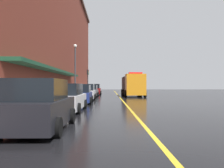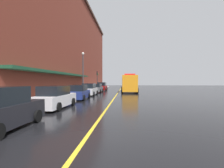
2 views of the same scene
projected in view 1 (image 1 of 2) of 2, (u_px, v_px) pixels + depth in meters
name	position (u px, v px, depth m)	size (l,w,h in m)	color
ground_plane	(119.00, 96.00, 32.54)	(112.00, 112.00, 0.00)	black
sidewalk_left	(76.00, 96.00, 32.47)	(2.40, 70.00, 0.15)	#ADA8A0
lane_center_stripe	(119.00, 96.00, 32.54)	(0.16, 70.00, 0.01)	gold
brick_building_left	(20.00, 26.00, 31.44)	(14.40, 64.00, 19.86)	maroon
parked_car_0	(40.00, 106.00, 8.24)	(2.12, 4.31, 1.86)	black
parked_car_1	(68.00, 98.00, 14.05)	(2.01, 4.79, 1.74)	silver
parked_car_2	(81.00, 95.00, 20.30)	(2.11, 4.49, 1.67)	navy
parked_car_3	(87.00, 92.00, 25.97)	(2.06, 4.84, 1.78)	silver
parked_car_4	(91.00, 91.00, 32.30)	(2.02, 4.55, 1.66)	#595B60
parked_car_5	(95.00, 90.00, 38.13)	(2.10, 4.46, 1.85)	maroon
utility_truck	(133.00, 85.00, 33.06)	(3.10, 7.84, 3.38)	orange
parking_meter_0	(61.00, 92.00, 18.33)	(0.14, 0.18, 1.33)	#4C4C51
parking_meter_1	(58.00, 93.00, 17.14)	(0.14, 0.18, 1.33)	#4C4C51
street_lamp_left	(75.00, 64.00, 29.76)	(0.44, 0.44, 6.94)	#33383D
traffic_light_near	(88.00, 77.00, 40.21)	(0.38, 0.36, 4.30)	#232326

